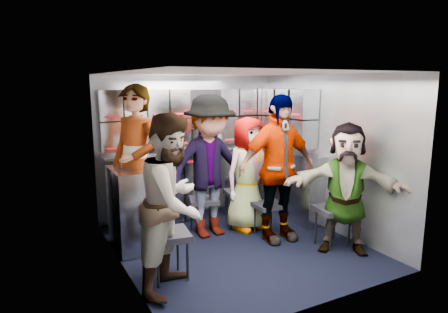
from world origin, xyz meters
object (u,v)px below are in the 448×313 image
attendant_arc_b (210,167)px  attendant_arc_d (277,169)px  attendant_arc_a (173,203)px  attendant_arc_e (346,188)px  jump_seat_mid_left (204,202)px  attendant_standing (136,166)px  jump_seat_near_left (168,238)px  jump_seat_center (241,195)px  attendant_arc_c (248,174)px  jump_seat_near_right (333,212)px  jump_seat_mid_right (268,207)px

attendant_arc_b → attendant_arc_d: (0.68, -0.53, 0.01)m
attendant_arc_a → attendant_arc_d: (1.59, 0.53, 0.07)m
attendant_arc_b → attendant_arc_e: 1.70m
jump_seat_mid_left → attendant_standing: (-0.91, 0.00, 0.59)m
jump_seat_near_left → attendant_arc_a: (-0.00, -0.18, 0.42)m
attendant_arc_a → attendant_arc_e: (2.10, -0.13, -0.09)m
jump_seat_center → attendant_arc_a: 1.96m
attendant_arc_c → attendant_arc_d: 0.54m
jump_seat_near_left → attendant_arc_a: size_ratio=0.29×
jump_seat_mid_left → attendant_arc_a: size_ratio=0.28×
attendant_arc_d → attendant_arc_e: size_ratio=1.20×
jump_seat_near_left → attendant_arc_c: size_ratio=0.33×
attendant_standing → attendant_arc_a: size_ratio=1.15×
attendant_standing → attendant_arc_e: attendant_standing is taller
jump_seat_center → attendant_arc_d: attendant_arc_d is taller
jump_seat_near_left → attendant_arc_d: (1.59, 0.35, 0.49)m
jump_seat_mid_left → attendant_arc_e: bearing=-49.2°
jump_seat_mid_left → attendant_arc_d: 1.12m
jump_seat_center → attendant_arc_e: attendant_arc_e is taller
jump_seat_near_right → attendant_standing: attendant_standing is taller
attendant_arc_b → attendant_arc_d: size_ratio=0.99×
jump_seat_mid_left → jump_seat_mid_right: 0.87m
jump_seat_mid_left → attendant_arc_e: 1.86m
jump_seat_center → attendant_standing: (-1.47, 0.03, 0.56)m
jump_seat_mid_left → attendant_arc_a: bearing=-126.1°
jump_seat_mid_right → attendant_arc_e: (0.51, -0.85, 0.39)m
jump_seat_near_left → jump_seat_mid_right: size_ratio=1.17×
jump_seat_near_left → attendant_standing: (-0.00, 1.07, 0.55)m
jump_seat_center → jump_seat_mid_right: bearing=-76.9°
jump_seat_near_left → attendant_arc_b: attendant_arc_b is taller
jump_seat_mid_left → attendant_arc_d: size_ratio=0.26×
jump_seat_mid_right → jump_seat_near_right: (0.51, -0.67, 0.05)m
jump_seat_mid_right → jump_seat_near_right: jump_seat_near_right is taller
jump_seat_near_right → attendant_arc_d: size_ratio=0.26×
jump_seat_mid_right → jump_seat_center: bearing=103.1°
attendant_arc_c → attendant_arc_b: bearing=165.8°
jump_seat_mid_right → attendant_arc_c: attendant_arc_c is taller
attendant_standing → attendant_arc_b: bearing=48.2°
jump_seat_center → jump_seat_near_right: 1.33m
attendant_standing → attendant_arc_b: (0.91, -0.18, -0.07)m
jump_seat_near_right → attendant_arc_d: bearing=136.1°
jump_seat_mid_right → attendant_standing: size_ratio=0.22×
jump_seat_mid_right → attendant_arc_d: 0.58m
jump_seat_center → attendant_arc_e: 1.53m
jump_seat_near_left → attendant_arc_a: 0.45m
attendant_standing → attendant_arc_e: bearing=26.1°
attendant_arc_e → jump_seat_center: bearing=156.3°
jump_seat_mid_left → attendant_arc_d: (0.68, -0.71, 0.53)m
attendant_arc_a → jump_seat_mid_right: bearing=-21.2°
jump_seat_mid_left → attendant_standing: size_ratio=0.24×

